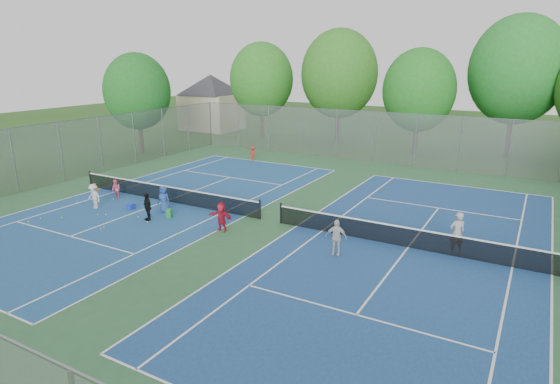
# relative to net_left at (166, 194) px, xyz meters

# --- Properties ---
(ground) EXTENTS (120.00, 120.00, 0.00)m
(ground) POSITION_rel_net_left_xyz_m (7.00, 0.00, -0.46)
(ground) COLOR #234B17
(ground) RESTS_ON ground
(court_pad) EXTENTS (32.00, 32.00, 0.01)m
(court_pad) POSITION_rel_net_left_xyz_m (7.00, 0.00, -0.45)
(court_pad) COLOR #2B5C37
(court_pad) RESTS_ON ground
(court_left) EXTENTS (10.97, 23.77, 0.01)m
(court_left) POSITION_rel_net_left_xyz_m (0.00, 0.00, -0.44)
(court_left) COLOR navy
(court_left) RESTS_ON court_pad
(court_right) EXTENTS (10.97, 23.77, 0.01)m
(court_right) POSITION_rel_net_left_xyz_m (14.00, 0.00, -0.44)
(court_right) COLOR navy
(court_right) RESTS_ON court_pad
(net_left) EXTENTS (12.87, 0.10, 0.91)m
(net_left) POSITION_rel_net_left_xyz_m (0.00, 0.00, 0.00)
(net_left) COLOR black
(net_left) RESTS_ON ground
(net_right) EXTENTS (12.87, 0.10, 0.91)m
(net_right) POSITION_rel_net_left_xyz_m (14.00, 0.00, 0.00)
(net_right) COLOR black
(net_right) RESTS_ON ground
(fence_north) EXTENTS (32.00, 0.10, 4.00)m
(fence_north) POSITION_rel_net_left_xyz_m (7.00, 16.00, 1.54)
(fence_north) COLOR gray
(fence_north) RESTS_ON ground
(fence_west) EXTENTS (0.10, 32.00, 4.00)m
(fence_west) POSITION_rel_net_left_xyz_m (-9.00, 0.00, 1.54)
(fence_west) COLOR gray
(fence_west) RESTS_ON ground
(house) EXTENTS (11.03, 11.03, 7.30)m
(house) POSITION_rel_net_left_xyz_m (-15.00, 24.00, 3.76)
(house) COLOR #B7A88C
(house) RESTS_ON ground
(tree_nw) EXTENTS (6.40, 6.40, 9.58)m
(tree_nw) POSITION_rel_net_left_xyz_m (-7.00, 22.00, 5.44)
(tree_nw) COLOR #443326
(tree_nw) RESTS_ON ground
(tree_nl) EXTENTS (7.20, 7.20, 10.69)m
(tree_nl) POSITION_rel_net_left_xyz_m (1.00, 23.00, 6.09)
(tree_nl) COLOR #443326
(tree_nl) RESTS_ON ground
(tree_nc) EXTENTS (6.00, 6.00, 8.85)m
(tree_nc) POSITION_rel_net_left_xyz_m (9.00, 21.00, 4.94)
(tree_nc) COLOR #443326
(tree_nc) RESTS_ON ground
(tree_nr) EXTENTS (7.60, 7.60, 11.42)m
(tree_nr) POSITION_rel_net_left_xyz_m (16.00, 24.00, 6.59)
(tree_nr) COLOR #443326
(tree_nr) RESTS_ON ground
(tree_side_w) EXTENTS (5.60, 5.60, 8.47)m
(tree_side_w) POSITION_rel_net_left_xyz_m (-12.00, 10.00, 4.79)
(tree_side_w) COLOR #443326
(tree_side_w) RESTS_ON ground
(ball_crate) EXTENTS (0.37, 0.37, 0.31)m
(ball_crate) POSITION_rel_net_left_xyz_m (-0.66, -2.06, -0.30)
(ball_crate) COLOR #1734AC
(ball_crate) RESTS_ON ground
(ball_hopper) EXTENTS (0.32, 0.32, 0.49)m
(ball_hopper) POSITION_rel_net_left_xyz_m (2.21, -2.16, -0.21)
(ball_hopper) COLOR green
(ball_hopper) RESTS_ON ground
(student_a) EXTENTS (0.50, 0.43, 1.15)m
(student_a) POSITION_rel_net_left_xyz_m (-3.26, -2.21, 0.12)
(student_a) COLOR orange
(student_a) RESTS_ON ground
(student_b) EXTENTS (0.58, 0.46, 1.13)m
(student_b) POSITION_rel_net_left_xyz_m (-2.97, -0.96, 0.11)
(student_b) COLOR #F35E8E
(student_b) RESTS_ON ground
(student_c) EXTENTS (0.91, 0.54, 1.38)m
(student_c) POSITION_rel_net_left_xyz_m (-2.49, -2.92, 0.24)
(student_c) COLOR beige
(student_c) RESTS_ON ground
(student_d) EXTENTS (0.91, 0.66, 1.44)m
(student_d) POSITION_rel_net_left_xyz_m (1.48, -2.91, 0.27)
(student_d) COLOR black
(student_d) RESTS_ON ground
(student_e) EXTENTS (0.75, 0.51, 1.47)m
(student_e) POSITION_rel_net_left_xyz_m (1.34, -1.56, 0.28)
(student_e) COLOR navy
(student_e) RESTS_ON ground
(student_f) EXTENTS (1.34, 0.46, 1.44)m
(student_f) POSITION_rel_net_left_xyz_m (5.68, -2.33, 0.26)
(student_f) COLOR #AD1829
(student_f) RESTS_ON ground
(child_far_baseline) EXTENTS (0.83, 0.61, 1.15)m
(child_far_baseline) POSITION_rel_net_left_xyz_m (-1.68, 11.92, 0.12)
(child_far_baseline) COLOR #B12819
(child_far_baseline) RESTS_ON ground
(instructor) EXTENTS (0.81, 0.76, 1.85)m
(instructor) POSITION_rel_net_left_xyz_m (15.89, 0.33, 0.47)
(instructor) COLOR gray
(instructor) RESTS_ON ground
(teen_court_b) EXTENTS (0.97, 0.58, 1.55)m
(teen_court_b) POSITION_rel_net_left_xyz_m (11.51, -2.23, 0.32)
(teen_court_b) COLOR beige
(teen_court_b) RESTS_ON ground
(tennis_ball_0) EXTENTS (0.07, 0.07, 0.07)m
(tennis_ball_0) POSITION_rel_net_left_xyz_m (-3.45, -5.52, -0.42)
(tennis_ball_0) COLOR #BAD732
(tennis_ball_0) RESTS_ON ground
(tennis_ball_1) EXTENTS (0.07, 0.07, 0.07)m
(tennis_ball_1) POSITION_rel_net_left_xyz_m (1.73, -3.24, -0.42)
(tennis_ball_1) COLOR #D0F037
(tennis_ball_1) RESTS_ON ground
(tennis_ball_2) EXTENTS (0.07, 0.07, 0.07)m
(tennis_ball_2) POSITION_rel_net_left_xyz_m (0.45, -4.85, -0.42)
(tennis_ball_2) COLOR yellow
(tennis_ball_2) RESTS_ON ground
(tennis_ball_3) EXTENTS (0.07, 0.07, 0.07)m
(tennis_ball_3) POSITION_rel_net_left_xyz_m (-2.88, -1.32, -0.42)
(tennis_ball_3) COLOR #BCE334
(tennis_ball_3) RESTS_ON ground
(tennis_ball_4) EXTENTS (0.07, 0.07, 0.07)m
(tennis_ball_4) POSITION_rel_net_left_xyz_m (4.14, -3.79, -0.42)
(tennis_ball_4) COLOR #B9E334
(tennis_ball_4) RESTS_ON ground
(tennis_ball_5) EXTENTS (0.07, 0.07, 0.07)m
(tennis_ball_5) POSITION_rel_net_left_xyz_m (0.53, -5.08, -0.42)
(tennis_ball_5) COLOR #B0D631
(tennis_ball_5) RESTS_ON ground
(tennis_ball_6) EXTENTS (0.07, 0.07, 0.07)m
(tennis_ball_6) POSITION_rel_net_left_xyz_m (-2.58, -4.93, -0.42)
(tennis_ball_6) COLOR yellow
(tennis_ball_6) RESTS_ON ground
(tennis_ball_7) EXTENTS (0.07, 0.07, 0.07)m
(tennis_ball_7) POSITION_rel_net_left_xyz_m (-3.51, -6.16, -0.42)
(tennis_ball_7) COLOR yellow
(tennis_ball_7) RESTS_ON ground
(tennis_ball_8) EXTENTS (0.07, 0.07, 0.07)m
(tennis_ball_8) POSITION_rel_net_left_xyz_m (-0.98, -3.48, -0.42)
(tennis_ball_8) COLOR #F4F438
(tennis_ball_8) RESTS_ON ground
(tennis_ball_9) EXTENTS (0.07, 0.07, 0.07)m
(tennis_ball_9) POSITION_rel_net_left_xyz_m (-4.21, -2.72, -0.42)
(tennis_ball_9) COLOR #C7EE37
(tennis_ball_9) RESTS_ON ground
(tennis_ball_10) EXTENTS (0.07, 0.07, 0.07)m
(tennis_ball_10) POSITION_rel_net_left_xyz_m (0.77, -2.93, -0.42)
(tennis_ball_10) COLOR #AED230
(tennis_ball_10) RESTS_ON ground
(tennis_ball_11) EXTENTS (0.07, 0.07, 0.07)m
(tennis_ball_11) POSITION_rel_net_left_xyz_m (-1.37, -3.69, -0.42)
(tennis_ball_11) COLOR gold
(tennis_ball_11) RESTS_ON ground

